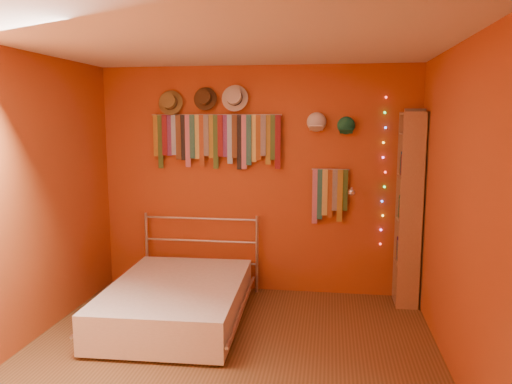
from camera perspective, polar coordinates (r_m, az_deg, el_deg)
The scene contains 16 objects.
ground at distance 4.23m, azimuth -3.60°, elevation -18.82°, with size 3.50×3.50×0.00m, color brown.
back_wall at distance 5.53m, azimuth 0.07°, elevation 1.31°, with size 3.50×0.02×2.50m, color #9F3F19.
right_wall at distance 3.86m, azimuth 22.57°, elevation -2.48°, with size 0.02×3.50×2.50m, color #9F3F19.
left_wall at distance 4.53m, azimuth -25.97°, elevation -1.15°, with size 0.02×3.50×2.50m, color #9F3F19.
ceiling at distance 3.80m, azimuth -3.96°, elevation 16.93°, with size 3.50×3.50×0.02m, color white.
tie_rack at distance 5.51m, azimuth -4.54°, elevation 6.23°, with size 1.45×0.03×0.60m.
small_tie_rack at distance 5.42m, azimuth 8.37°, elevation -0.07°, with size 0.40×0.03×0.60m.
fedora_olive at distance 5.61m, azimuth -9.84°, elevation 10.10°, with size 0.27×0.15×0.27m.
fedora_brown at distance 5.51m, azimuth -5.90°, elevation 10.64°, with size 0.25×0.14×0.25m.
fedora_white at distance 5.43m, azimuth -2.50°, elevation 10.76°, with size 0.29×0.16×0.28m.
cap_white at distance 5.37m, azimuth 6.93°, elevation 7.92°, with size 0.19×0.24×0.19m.
cap_green at distance 5.37m, azimuth 10.25°, elevation 7.47°, with size 0.18×0.23×0.18m.
fairy_lights at distance 5.44m, azimuth 14.36°, elevation 2.20°, with size 0.05×0.02×1.58m.
reading_lamp at distance 5.24m, azimuth 10.86°, elevation 0.02°, with size 0.07×0.31×0.09m.
bookshelf at distance 5.36m, azimuth 17.55°, elevation -1.84°, with size 0.25×0.34×2.00m.
bed at distance 4.95m, azimuth -9.02°, elevation -12.15°, with size 1.37×1.83×0.87m.
Camera 1 is at (0.80, -3.68, 1.94)m, focal length 35.00 mm.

